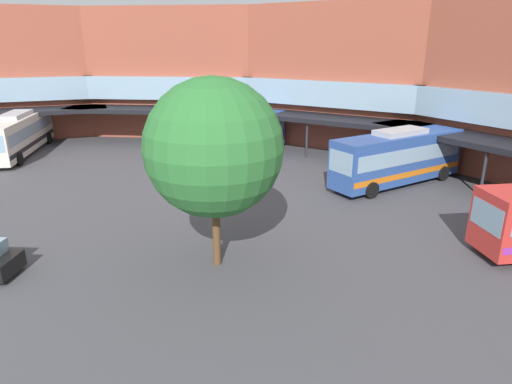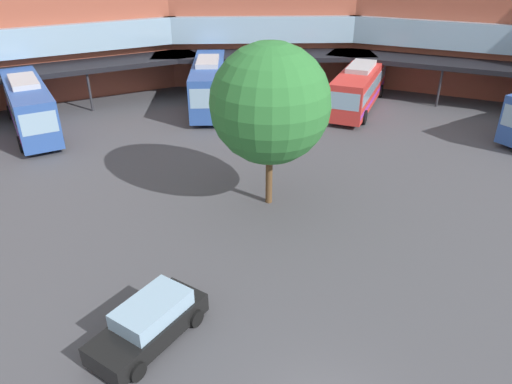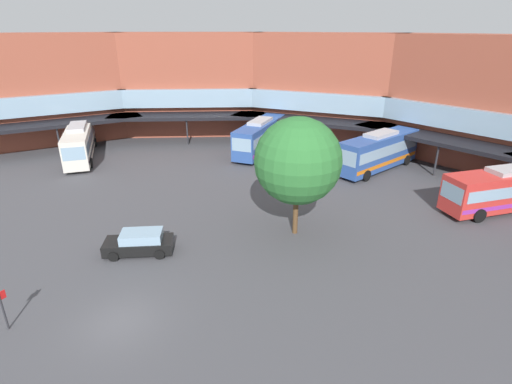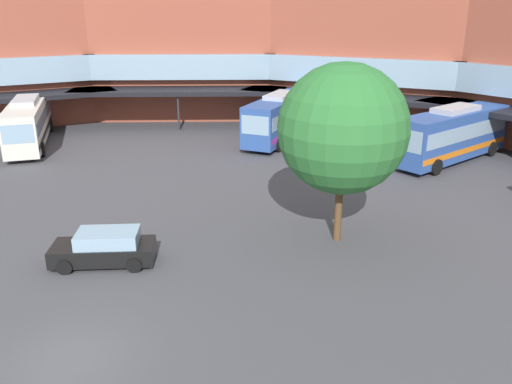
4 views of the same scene
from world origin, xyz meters
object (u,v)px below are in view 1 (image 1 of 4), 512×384
bus_0 (244,135)px  bus_4 (398,157)px  plaza_tree (214,148)px  bus_3 (19,133)px

bus_0 → bus_4: size_ratio=1.01×
bus_4 → plaza_tree: plaza_tree is taller
bus_0 → bus_4: bus_4 is taller
plaza_tree → bus_0: bearing=132.8°
bus_3 → bus_0: bearing=78.1°
bus_0 → plaza_tree: plaza_tree is taller
bus_0 → bus_3: size_ratio=0.98×
bus_0 → bus_3: bearing=-62.8°
bus_0 → plaza_tree: bearing=28.3°
bus_0 → plaza_tree: (13.64, -14.74, 3.49)m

